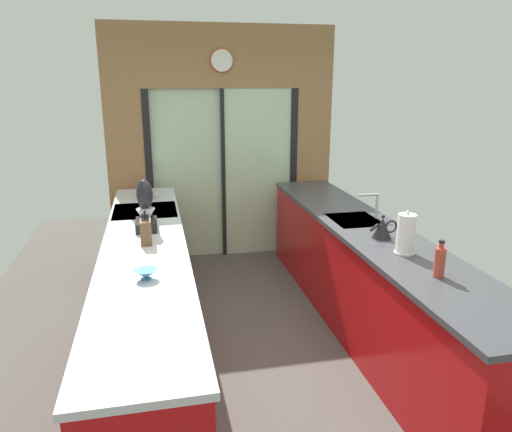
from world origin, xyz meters
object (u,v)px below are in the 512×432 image
mixing_bowl_far (147,195)px  kettle (383,228)px  mixing_bowl_near (146,274)px  paper_towel_roll (406,234)px  knife_block (146,232)px  oven_range (148,257)px  stand_mixer (146,211)px  soap_bottle (440,262)px

mixing_bowl_far → kettle: (1.78, -1.66, 0.04)m
mixing_bowl_near → paper_towel_roll: (1.78, 0.08, 0.11)m
mixing_bowl_near → knife_block: 0.68m
kettle → paper_towel_roll: size_ratio=0.73×
knife_block → kettle: 1.80m
oven_range → mixing_bowl_near: mixing_bowl_near is taller
stand_mixer → paper_towel_roll: (1.78, -0.95, -0.02)m
stand_mixer → mixing_bowl_far: bearing=90.0°
mixing_bowl_near → paper_towel_roll: paper_towel_roll is taller
oven_range → mixing_bowl_near: 1.73m
oven_range → soap_bottle: bearing=-47.9°
oven_range → mixing_bowl_near: size_ratio=6.56×
mixing_bowl_far → kettle: 2.44m
stand_mixer → paper_towel_roll: 2.02m
knife_block → mixing_bowl_far: bearing=90.0°
kettle → paper_towel_roll: bearing=-90.3°
mixing_bowl_near → knife_block: bearing=90.0°
mixing_bowl_near → soap_bottle: bearing=-10.8°
mixing_bowl_far → oven_range: bearing=-92.4°
mixing_bowl_near → stand_mixer: bearing=90.0°
stand_mixer → oven_range: bearing=91.7°
stand_mixer → mixing_bowl_near: bearing=-90.0°
mixing_bowl_far → mixing_bowl_near: bearing=-90.0°
paper_towel_roll → kettle: bearing=89.7°
mixing_bowl_far → soap_bottle: size_ratio=0.82×
knife_block → stand_mixer: (0.00, 0.36, 0.07)m
oven_range → stand_mixer: (0.02, -0.61, 0.63)m
soap_bottle → stand_mixer: bearing=142.3°
mixing_bowl_near → stand_mixer: stand_mixer is taller
soap_bottle → paper_towel_roll: (-0.00, 0.42, 0.04)m
mixing_bowl_far → paper_towel_roll: size_ratio=0.62×
mixing_bowl_near → mixing_bowl_far: (0.00, 2.10, 0.01)m
oven_range → stand_mixer: bearing=-88.3°
knife_block → soap_bottle: (1.78, -1.02, 0.01)m
mixing_bowl_far → stand_mixer: size_ratio=0.47×
stand_mixer → soap_bottle: size_ratio=1.76×
mixing_bowl_far → soap_bottle: soap_bottle is taller
mixing_bowl_far → soap_bottle: bearing=-53.9°
kettle → soap_bottle: size_ratio=0.97×
knife_block → kettle: bearing=-7.9°
paper_towel_roll → mixing_bowl_far: bearing=131.4°
knife_block → kettle: size_ratio=1.11×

